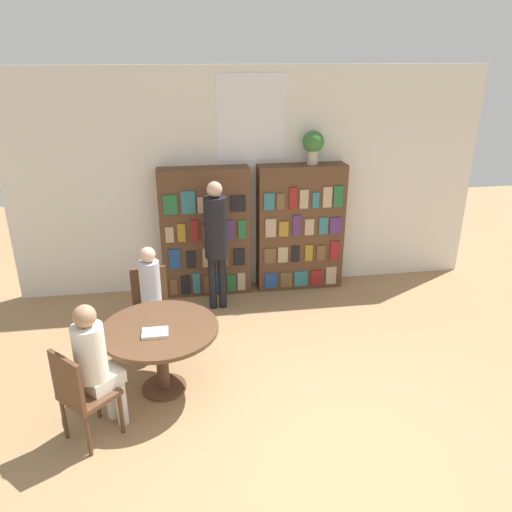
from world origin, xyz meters
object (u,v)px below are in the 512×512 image
Objects in this scene: bookshelf_right at (300,228)px; seated_reader_right at (95,360)px; chair_left_side at (151,303)px; seated_reader_left at (152,297)px; bookshelf_left at (205,233)px; flower_vase at (313,144)px; chair_near_camera at (81,392)px; reading_table at (160,339)px; librarian_standing at (216,234)px.

bookshelf_right is 3.59m from seated_reader_right.
seated_reader_left is at bearing 90.00° from chair_left_side.
bookshelf_right is (1.31, 0.00, 0.00)m from bookshelf_left.
flower_vase reaches higher than bookshelf_right.
chair_left_side is at bearing 120.21° from seated_reader_right.
chair_near_camera is at bearing -90.00° from seated_reader_right.
reading_table is at bearing 90.00° from seated_reader_right.
seated_reader_left is (0.03, -0.19, 0.18)m from chair_left_side.
bookshelf_left is 1.31m from bookshelf_right.
chair_near_camera reaches higher than reading_table.
bookshelf_left is 1.85m from flower_vase.
librarian_standing is (1.33, 2.28, 0.53)m from chair_near_camera.
bookshelf_left is at bearing -127.39° from chair_left_side.
bookshelf_left is 1.03× the size of librarian_standing.
bookshelf_right is at bearing 93.63° from seated_reader_right.
flower_vase is 0.39× the size of reading_table.
seated_reader_right is (-0.39, -1.40, 0.22)m from chair_left_side.
flower_vase reaches higher than bookshelf_left.
chair_near_camera is 1.00× the size of chair_left_side.
seated_reader_left is (-0.10, 0.71, 0.11)m from reading_table.
reading_table is 0.91m from chair_left_side.
seated_reader_left is (-1.99, -1.44, -0.19)m from bookshelf_right.
seated_reader_right is (-2.55, -2.66, -1.30)m from flower_vase.
librarian_standing is at bearing 106.69° from seated_reader_right.
bookshelf_right is 1.94× the size of chair_near_camera.
chair_left_side is 0.53× the size of librarian_standing.
bookshelf_right is at bearing 22.54° from librarian_standing.
chair_left_side is at bearing 117.00° from chair_near_camera.
reading_table is at bearing -133.25° from flower_vase.
seated_reader_left is (0.55, 1.34, 0.18)m from chair_near_camera.
bookshelf_right reaches higher than reading_table.
seated_reader_right is (-0.52, -0.50, 0.14)m from reading_table.
chair_left_side is at bearing -137.03° from librarian_standing.
librarian_standing reaches higher than reading_table.
bookshelf_right is at bearing -152.21° from seated_reader_left.
seated_reader_right is 0.74× the size of librarian_standing.
flower_vase is 2.92m from chair_left_side.
seated_reader_left is 0.73× the size of librarian_standing.
bookshelf_right reaches higher than chair_left_side.
chair_near_camera is at bearing -120.28° from librarian_standing.
chair_near_camera is 0.73× the size of seated_reader_left.
chair_left_side is (0.52, 1.52, 0.00)m from chair_near_camera.
chair_left_side is at bearing 98.15° from reading_table.
reading_table is at bearing -131.31° from bookshelf_right.
bookshelf_left is 1.42× the size of seated_reader_left.
flower_vase is (1.45, 0.00, 1.15)m from bookshelf_left.
chair_left_side is (-0.70, -1.26, -0.37)m from bookshelf_left.
bookshelf_right is at bearing 0.00° from bookshelf_left.
reading_table is 0.91× the size of seated_reader_left.
seated_reader_left is at bearing -144.06° from bookshelf_right.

